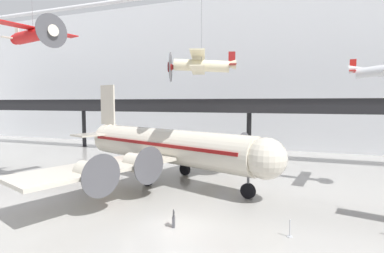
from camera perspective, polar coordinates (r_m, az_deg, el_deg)
name	(u,v)px	position (r m, az deg, el deg)	size (l,w,h in m)	color
ground_plane	(178,226)	(20.65, -2.77, -18.45)	(260.00, 260.00, 0.00)	#9E9B96
hangar_back_wall	(259,72)	(54.54, 12.62, 10.06)	(140.00, 3.00, 26.77)	silver
mezzanine_walkway	(248,110)	(44.08, 10.63, 3.10)	(110.00, 3.20, 8.62)	black
airliner_silver_main	(165,146)	(31.39, -5.22, -3.72)	(25.81, 30.09, 10.23)	beige
suspended_plane_cream_biplane	(201,65)	(30.06, 1.75, 11.61)	(6.96, 8.21, 12.23)	beige
suspended_plane_red_highwing	(33,35)	(31.64, -27.99, 15.20)	(6.73, 8.10, 9.75)	red
suspended_plane_silver_racer	(384,70)	(31.82, 32.78, 9.02)	(5.62, 6.85, 12.82)	silver
stanchion_barrier	(290,232)	(19.97, 18.13, -18.49)	(0.36, 0.36, 1.08)	#B2B5BA
info_sign_pedestal	(174,220)	(20.38, -3.52, -17.38)	(0.27, 0.75, 1.24)	#4C4C51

